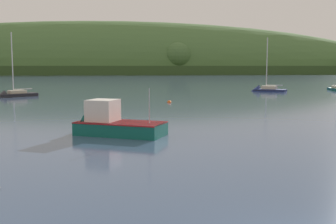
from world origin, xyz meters
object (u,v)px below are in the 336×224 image
object	(u,v)px
fishing_boat_moored	(111,126)
sailboat_far_left	(265,90)
mooring_buoy_midchannel	(169,103)
sailboat_midwater_white	(13,96)

from	to	relation	value
fishing_boat_moored	sailboat_far_left	bearing A→B (deg)	-95.40
sailboat_far_left	fishing_boat_moored	world-z (taller)	sailboat_far_left
sailboat_far_left	mooring_buoy_midchannel	size ratio (longest dim) A/B	17.28
sailboat_midwater_white	sailboat_far_left	world-z (taller)	sailboat_far_left
sailboat_midwater_white	mooring_buoy_midchannel	world-z (taller)	sailboat_midwater_white
mooring_buoy_midchannel	sailboat_midwater_white	bearing A→B (deg)	149.81
sailboat_midwater_white	sailboat_far_left	distance (m)	45.13
sailboat_midwater_white	fishing_boat_moored	world-z (taller)	sailboat_midwater_white
sailboat_midwater_white	sailboat_far_left	size ratio (longest dim) A/B	0.99
sailboat_far_left	mooring_buoy_midchannel	world-z (taller)	sailboat_far_left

